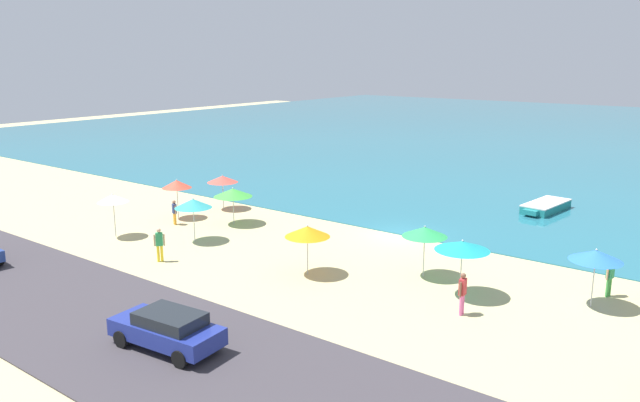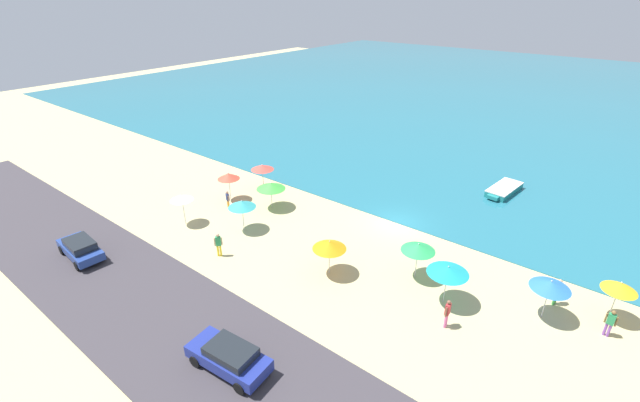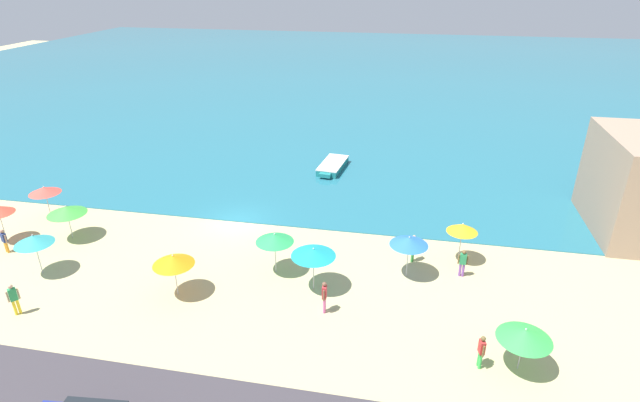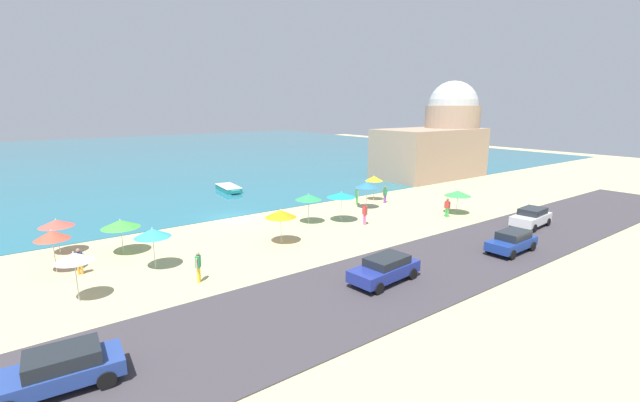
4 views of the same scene
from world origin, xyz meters
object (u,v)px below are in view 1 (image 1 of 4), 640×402
object	(u,v)px
beach_umbrella_3	(307,231)
beach_umbrella_10	(177,184)
bather_2	(174,211)
parked_car_1	(167,329)
beach_umbrella_5	(596,256)
beach_umbrella_8	(233,193)
bather_5	(462,291)
beach_umbrella_6	(193,203)
beach_umbrella_2	(462,246)
beach_umbrella_0	(113,198)
beach_umbrella_4	(223,179)
bather_0	(159,243)
skiff_nearshore	(545,207)
bather_1	(610,275)
beach_umbrella_1	(425,232)

from	to	relation	value
beach_umbrella_3	beach_umbrella_10	xyz separation A→B (m)	(-13.43, 3.28, 0.11)
bather_2	parked_car_1	xyz separation A→B (m)	(13.29, -11.40, -0.06)
beach_umbrella_5	beach_umbrella_8	distance (m)	21.56
bather_5	bather_2	bearing A→B (deg)	174.23
beach_umbrella_5	bather_2	bearing A→B (deg)	-175.14
beach_umbrella_6	bather_5	xyz separation A→B (m)	(16.65, -0.38, -1.21)
beach_umbrella_2	beach_umbrella_10	bearing A→B (deg)	176.21
beach_umbrella_0	beach_umbrella_4	bearing A→B (deg)	89.35
beach_umbrella_2	bather_5	world-z (taller)	beach_umbrella_2
beach_umbrella_0	bather_2	xyz separation A→B (m)	(0.63, 3.91, -1.45)
parked_car_1	beach_umbrella_6	bearing A→B (deg)	134.46
bather_0	beach_umbrella_5	bearing A→B (deg)	20.66
beach_umbrella_5	beach_umbrella_10	world-z (taller)	beach_umbrella_10
beach_umbrella_4	beach_umbrella_5	distance (m)	25.07
beach_umbrella_4	bather_2	size ratio (longest dim) A/B	1.53
beach_umbrella_2	bather_2	distance (m)	19.50
beach_umbrella_3	skiff_nearshore	size ratio (longest dim) A/B	0.52
beach_umbrella_5	bather_0	bearing A→B (deg)	-159.34
beach_umbrella_6	skiff_nearshore	size ratio (longest dim) A/B	0.53
beach_umbrella_5	parked_car_1	world-z (taller)	beach_umbrella_5
beach_umbrella_0	bather_0	world-z (taller)	beach_umbrella_0
beach_umbrella_4	beach_umbrella_6	distance (m)	7.69
beach_umbrella_2	beach_umbrella_5	xyz separation A→B (m)	(4.96, 2.25, -0.04)
beach_umbrella_0	bather_1	distance (m)	26.48
parked_car_1	beach_umbrella_1	bearing A→B (deg)	73.58
beach_umbrella_3	bather_2	bearing A→B (deg)	170.36
beach_umbrella_4	bather_5	bearing A→B (deg)	-17.97
bather_0	skiff_nearshore	size ratio (longest dim) A/B	0.37
bather_0	skiff_nearshore	xyz separation A→B (m)	(12.39, 22.74, -0.65)
beach_umbrella_2	bather_5	size ratio (longest dim) A/B	1.43
beach_umbrella_3	beach_umbrella_6	world-z (taller)	beach_umbrella_6
beach_umbrella_8	bather_1	xyz separation A→B (m)	(21.85, 1.37, -1.03)
bather_2	bather_5	bearing A→B (deg)	-5.77
skiff_nearshore	beach_umbrella_2	bearing A→B (deg)	-83.66
beach_umbrella_3	bather_1	size ratio (longest dim) A/B	1.41
beach_umbrella_1	beach_umbrella_10	world-z (taller)	beach_umbrella_10
beach_umbrella_10	skiff_nearshore	bearing A→B (deg)	41.36
beach_umbrella_6	beach_umbrella_0	bearing A→B (deg)	-152.93
bather_5	bather_1	bearing A→B (deg)	53.44
bather_5	beach_umbrella_6	bearing A→B (deg)	178.68
beach_umbrella_0	beach_umbrella_5	distance (m)	25.73
beach_umbrella_8	skiff_nearshore	size ratio (longest dim) A/B	0.50
beach_umbrella_0	skiff_nearshore	bearing A→B (deg)	49.81
beach_umbrella_1	beach_umbrella_6	bearing A→B (deg)	-168.32
beach_umbrella_4	bather_5	size ratio (longest dim) A/B	1.33
bather_1	bather_5	size ratio (longest dim) A/B	0.98
beach_umbrella_10	parked_car_1	bearing A→B (deg)	-41.23
beach_umbrella_6	beach_umbrella_8	world-z (taller)	beach_umbrella_6
beach_umbrella_4	beach_umbrella_8	xyz separation A→B (m)	(3.37, -2.36, -0.08)
beach_umbrella_0	beach_umbrella_6	size ratio (longest dim) A/B	1.03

